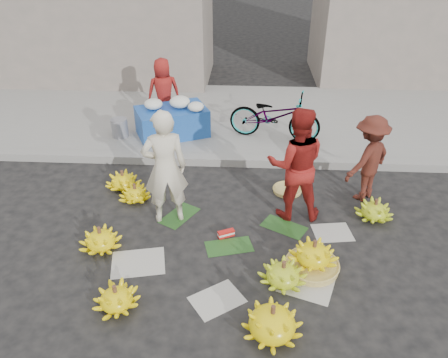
# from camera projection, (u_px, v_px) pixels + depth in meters

# --- Properties ---
(ground) EXTENTS (80.00, 80.00, 0.00)m
(ground) POSITION_uv_depth(u_px,v_px,m) (237.00, 238.00, 6.29)
(ground) COLOR black
(ground) RESTS_ON ground
(curb) EXTENTS (40.00, 0.25, 0.15)m
(curb) POSITION_uv_depth(u_px,v_px,m) (240.00, 161.00, 8.13)
(curb) COLOR gray
(curb) RESTS_ON ground
(sidewalk) EXTENTS (40.00, 4.00, 0.12)m
(sidewalk) POSITION_uv_depth(u_px,v_px,m) (242.00, 117.00, 9.94)
(sidewalk) COLOR gray
(sidewalk) RESTS_ON ground
(building_left) EXTENTS (6.00, 3.00, 4.00)m
(building_left) POSITION_uv_depth(u_px,v_px,m) (96.00, 4.00, 11.61)
(building_left) COLOR gray
(building_left) RESTS_ON sidewalk
(newspaper_scatter) EXTENTS (3.20, 1.80, 0.00)m
(newspaper_scatter) POSITION_uv_depth(u_px,v_px,m) (235.00, 277.00, 5.60)
(newspaper_scatter) COLOR #BCB8AE
(newspaper_scatter) RESTS_ON ground
(banana_leaves) EXTENTS (2.00, 1.00, 0.00)m
(banana_leaves) POSITION_uv_depth(u_px,v_px,m) (230.00, 229.00, 6.46)
(banana_leaves) COLOR #1B4617
(banana_leaves) RESTS_ON ground
(banana_bunch_0) EXTENTS (0.74, 0.74, 0.35)m
(banana_bunch_0) POSITION_uv_depth(u_px,v_px,m) (101.00, 239.00, 6.02)
(banana_bunch_0) COLOR #FFE80C
(banana_bunch_0) RESTS_ON ground
(banana_bunch_1) EXTENTS (0.67, 0.67, 0.34)m
(banana_bunch_1) POSITION_uv_depth(u_px,v_px,m) (116.00, 298.00, 5.10)
(banana_bunch_1) COLOR #FFE80C
(banana_bunch_1) RESTS_ON ground
(banana_bunch_2) EXTENTS (0.91, 0.91, 0.44)m
(banana_bunch_2) POSITION_uv_depth(u_px,v_px,m) (272.00, 322.00, 4.73)
(banana_bunch_2) COLOR #FFE80C
(banana_bunch_2) RESTS_ON ground
(banana_bunch_3) EXTENTS (0.75, 0.75, 0.36)m
(banana_bunch_3) POSITION_uv_depth(u_px,v_px,m) (283.00, 274.00, 5.42)
(banana_bunch_3) COLOR #91B419
(banana_bunch_3) RESTS_ON ground
(banana_bunch_4) EXTENTS (0.69, 0.69, 0.47)m
(banana_bunch_4) POSITION_uv_depth(u_px,v_px,m) (313.00, 257.00, 5.63)
(banana_bunch_4) COLOR #B0944A
(banana_bunch_4) RESTS_ON ground
(banana_bunch_5) EXTENTS (0.62, 0.62, 0.34)m
(banana_bunch_5) POSITION_uv_depth(u_px,v_px,m) (375.00, 210.00, 6.63)
(banana_bunch_5) COLOR #91B419
(banana_bunch_5) RESTS_ON ground
(banana_bunch_6) EXTENTS (0.61, 0.61, 0.31)m
(banana_bunch_6) POSITION_uv_depth(u_px,v_px,m) (135.00, 193.00, 7.07)
(banana_bunch_6) COLOR #FFE80C
(banana_bunch_6) RESTS_ON ground
(banana_bunch_7) EXTENTS (0.68, 0.68, 0.35)m
(banana_bunch_7) POSITION_uv_depth(u_px,v_px,m) (123.00, 181.00, 7.37)
(banana_bunch_7) COLOR #FFE80C
(banana_bunch_7) RESTS_ON ground
(basket_spare) EXTENTS (0.60, 0.60, 0.05)m
(basket_spare) POSITION_uv_depth(u_px,v_px,m) (287.00, 190.00, 7.35)
(basket_spare) COLOR #B0944A
(basket_spare) RESTS_ON ground
(incense_stack) EXTENTS (0.25, 0.17, 0.10)m
(incense_stack) POSITION_uv_depth(u_px,v_px,m) (226.00, 233.00, 6.29)
(incense_stack) COLOR red
(incense_stack) RESTS_ON ground
(vendor_cream) EXTENTS (0.74, 0.58, 1.77)m
(vendor_cream) POSITION_uv_depth(u_px,v_px,m) (165.00, 168.00, 6.25)
(vendor_cream) COLOR beige
(vendor_cream) RESTS_ON ground
(vendor_red) EXTENTS (0.86, 0.68, 1.76)m
(vendor_red) POSITION_uv_depth(u_px,v_px,m) (296.00, 165.00, 6.35)
(vendor_red) COLOR maroon
(vendor_red) RESTS_ON ground
(man_striped) EXTENTS (1.04, 1.01, 1.43)m
(man_striped) POSITION_uv_depth(u_px,v_px,m) (368.00, 159.00, 6.85)
(man_striped) COLOR maroon
(man_striped) RESTS_ON ground
(flower_table) EXTENTS (1.60, 1.34, 0.79)m
(flower_table) POSITION_uv_depth(u_px,v_px,m) (172.00, 120.00, 8.85)
(flower_table) COLOR #18469E
(flower_table) RESTS_ON sidewalk
(grey_bucket) EXTENTS (0.33, 0.33, 0.37)m
(grey_bucket) POSITION_uv_depth(u_px,v_px,m) (120.00, 128.00, 8.85)
(grey_bucket) COLOR slate
(grey_bucket) RESTS_ON sidewalk
(flower_vendor) EXTENTS (0.79, 0.63, 1.41)m
(flower_vendor) POSITION_uv_depth(u_px,v_px,m) (164.00, 92.00, 9.17)
(flower_vendor) COLOR maroon
(flower_vendor) RESTS_ON sidewalk
(bicycle) EXTENTS (1.00, 1.91, 0.96)m
(bicycle) POSITION_uv_depth(u_px,v_px,m) (275.00, 116.00, 8.63)
(bicycle) COLOR gray
(bicycle) RESTS_ON sidewalk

